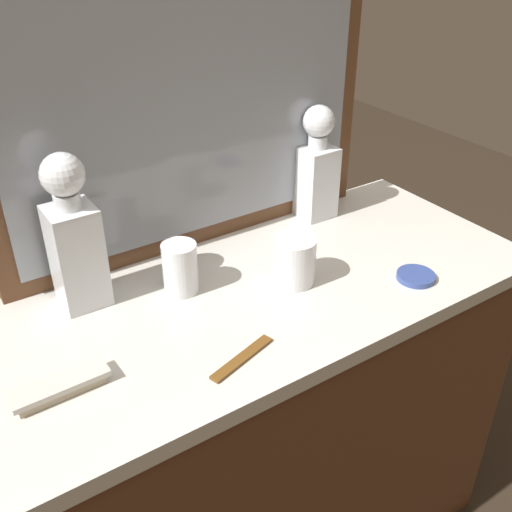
{
  "coord_description": "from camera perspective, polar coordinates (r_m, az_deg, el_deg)",
  "views": [
    {
      "loc": [
        -0.56,
        -0.84,
        1.54
      ],
      "look_at": [
        0.0,
        0.0,
        0.92
      ],
      "focal_mm": 42.17,
      "sensor_mm": 36.0,
      "label": 1
    }
  ],
  "objects": [
    {
      "name": "silver_brush_right",
      "position": [
        1.04,
        -18.11,
        -11.67
      ],
      "size": [
        0.16,
        0.05,
        0.02
      ],
      "color": "#B7A88C",
      "rests_on": "dresser"
    },
    {
      "name": "dresser",
      "position": [
        1.5,
        0.0,
        -16.53
      ],
      "size": [
        1.2,
        0.52,
        0.84
      ],
      "color": "brown",
      "rests_on": "ground_plane"
    },
    {
      "name": "crystal_tumbler_rear",
      "position": [
        1.23,
        3.66,
        -0.61
      ],
      "size": [
        0.09,
        0.09,
        0.1
      ],
      "color": "white",
      "rests_on": "dresser"
    },
    {
      "name": "crystal_decanter_center",
      "position": [
        1.47,
        5.71,
        7.84
      ],
      "size": [
        0.08,
        0.08,
        0.28
      ],
      "color": "white",
      "rests_on": "dresser"
    },
    {
      "name": "tortoiseshell_comb",
      "position": [
        1.05,
        -1.33,
        -9.66
      ],
      "size": [
        0.14,
        0.06,
        0.01
      ],
      "color": "brown",
      "rests_on": "dresser"
    },
    {
      "name": "porcelain_dish",
      "position": [
        1.3,
        14.93,
        -1.88
      ],
      "size": [
        0.08,
        0.08,
        0.01
      ],
      "color": "#33478C",
      "rests_on": "dresser"
    },
    {
      "name": "crystal_decanter_rear",
      "position": [
        1.17,
        -16.76,
        0.88
      ],
      "size": [
        0.09,
        0.09,
        0.31
      ],
      "color": "white",
      "rests_on": "dresser"
    },
    {
      "name": "crystal_tumbler_center",
      "position": [
        1.21,
        -7.19,
        -1.3
      ],
      "size": [
        0.07,
        0.07,
        0.11
      ],
      "color": "white",
      "rests_on": "dresser"
    },
    {
      "name": "dresser_mirror",
      "position": [
        1.27,
        -6.19,
        13.76
      ],
      "size": [
        0.88,
        0.03,
        0.63
      ],
      "color": "brown",
      "rests_on": "dresser"
    }
  ]
}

